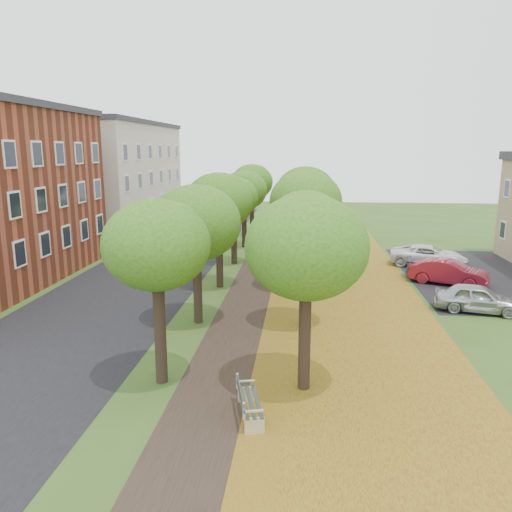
% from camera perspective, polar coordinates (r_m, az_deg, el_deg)
% --- Properties ---
extents(ground, '(120.00, 120.00, 0.00)m').
position_cam_1_polar(ground, '(17.36, -3.45, -14.43)').
color(ground, '#2D4C19').
rests_on(ground, ground).
extents(street_asphalt, '(8.00, 70.00, 0.01)m').
position_cam_1_polar(street_asphalt, '(32.86, -12.42, -1.81)').
color(street_asphalt, black).
rests_on(street_asphalt, ground).
extents(footpath, '(3.20, 70.00, 0.01)m').
position_cam_1_polar(footpath, '(31.41, 0.74, -2.16)').
color(footpath, black).
rests_on(footpath, ground).
extents(leaf_verge, '(7.50, 70.00, 0.01)m').
position_cam_1_polar(leaf_verge, '(31.41, 9.87, -2.34)').
color(leaf_verge, olive).
rests_on(leaf_verge, ground).
extents(parking_lot, '(9.00, 16.00, 0.01)m').
position_cam_1_polar(parking_lot, '(34.11, 24.13, -2.09)').
color(parking_lot, black).
rests_on(parking_lot, ground).
extents(tree_row_west, '(3.59, 33.59, 6.13)m').
position_cam_1_polar(tree_row_west, '(30.86, -3.34, 6.18)').
color(tree_row_west, black).
rests_on(tree_row_west, ground).
extents(tree_row_east, '(3.59, 33.59, 6.13)m').
position_cam_1_polar(tree_row_east, '(30.50, 5.66, 6.07)').
color(tree_row_east, black).
rests_on(tree_row_east, ground).
extents(building_cream, '(10.30, 20.30, 10.40)m').
position_cam_1_polar(building_cream, '(52.17, -16.71, 8.83)').
color(building_cream, beige).
rests_on(building_cream, ground).
extents(bench, '(1.02, 2.09, 0.95)m').
position_cam_1_polar(bench, '(15.24, -0.91, -16.32)').
color(bench, '#27312B').
rests_on(bench, ground).
extents(car_silver, '(4.27, 2.50, 1.36)m').
position_cam_1_polar(car_silver, '(26.51, 24.04, -4.43)').
color(car_silver, '#A5A6AA').
rests_on(car_silver, ground).
extents(car_red, '(4.62, 3.18, 1.44)m').
position_cam_1_polar(car_red, '(31.19, 21.14, -1.73)').
color(car_red, maroon).
rests_on(car_red, ground).
extents(car_grey, '(4.54, 2.49, 1.25)m').
position_cam_1_polar(car_grey, '(32.27, 20.60, -1.43)').
color(car_grey, '#333338').
rests_on(car_grey, ground).
extents(car_white, '(5.41, 3.38, 1.39)m').
position_cam_1_polar(car_white, '(35.67, 19.13, 0.04)').
color(car_white, white).
rests_on(car_white, ground).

